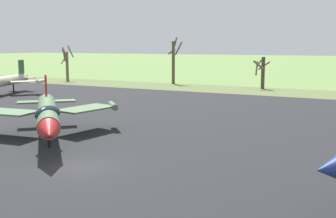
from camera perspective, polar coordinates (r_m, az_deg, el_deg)
name	(u,v)px	position (r m, az deg, el deg)	size (l,w,h in m)	color
ground_plane	(83,167)	(26.39, -11.66, -7.89)	(600.00, 600.00, 0.00)	#607F42
asphalt_apron	(187,125)	(39.23, 2.63, -2.18)	(105.24, 51.51, 0.05)	black
grass_verge_strip	(268,92)	(69.08, 13.71, 2.35)	(165.24, 12.00, 0.06)	#576439
jet_fighter_front_left	(47,113)	(33.85, -16.33, -0.51)	(13.89, 14.03, 4.81)	#4C6B47
jet_fighter_front_right	(2,81)	(66.67, -21.95, 3.59)	(10.69, 15.30, 5.14)	#B7B293
bare_tree_far_left	(67,63)	(90.03, -13.83, 6.22)	(2.21, 2.15, 7.53)	brown
bare_tree_left_of_center	(174,61)	(80.46, 0.80, 6.72)	(2.95, 2.16, 9.10)	brown
bare_tree_center	(262,71)	(72.82, 12.86, 5.12)	(2.57, 2.81, 5.53)	#42382D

